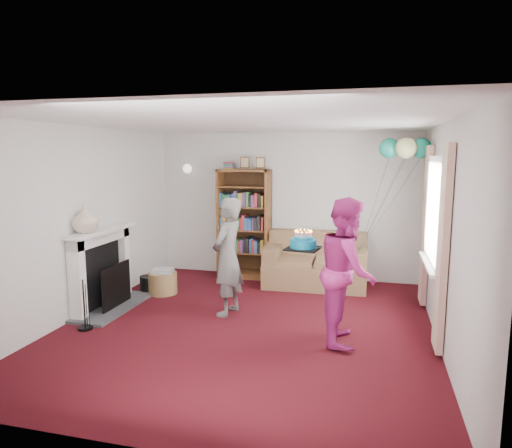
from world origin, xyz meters
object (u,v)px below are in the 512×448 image
(person_magenta, at_px, (347,271))
(person_striped, at_px, (228,257))
(birthday_cake, at_px, (303,244))
(bookcase, at_px, (245,224))
(sofa, at_px, (316,265))

(person_magenta, bearing_deg, person_striped, 67.89)
(person_magenta, relative_size, birthday_cake, 4.50)
(bookcase, bearing_deg, person_magenta, -52.06)
(sofa, bearing_deg, person_striped, -121.88)
(person_striped, bearing_deg, sofa, 159.30)
(bookcase, distance_m, sofa, 1.43)
(bookcase, relative_size, person_striped, 1.33)
(sofa, bearing_deg, birthday_cake, -89.14)
(bookcase, relative_size, birthday_cake, 5.66)
(person_magenta, bearing_deg, sofa, 11.84)
(bookcase, bearing_deg, birthday_cake, -59.74)
(bookcase, xyz_separation_m, person_magenta, (1.90, -2.43, -0.09))
(person_magenta, bearing_deg, bookcase, 33.96)
(sofa, bearing_deg, person_magenta, -76.17)
(bookcase, relative_size, person_magenta, 1.26)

